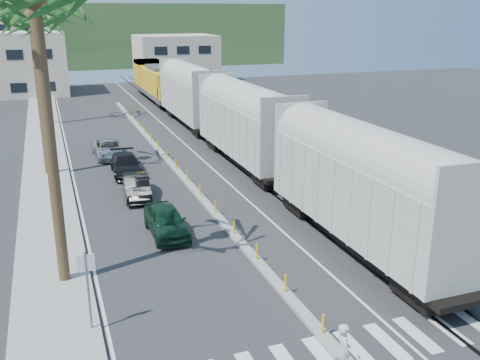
% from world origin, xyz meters
% --- Properties ---
extents(ground, '(140.00, 140.00, 0.00)m').
position_xyz_m(ground, '(0.00, 0.00, 0.00)').
color(ground, '#28282B').
rests_on(ground, ground).
extents(sidewalk, '(3.00, 90.00, 0.15)m').
position_xyz_m(sidewalk, '(-8.50, 25.00, 0.07)').
color(sidewalk, gray).
rests_on(sidewalk, ground).
extents(rails, '(1.56, 100.00, 0.06)m').
position_xyz_m(rails, '(5.00, 28.00, 0.03)').
color(rails, black).
rests_on(rails, ground).
extents(median, '(0.45, 60.00, 0.85)m').
position_xyz_m(median, '(0.00, 19.96, 0.09)').
color(median, gray).
rests_on(median, ground).
extents(crosswalk, '(14.00, 2.20, 0.01)m').
position_xyz_m(crosswalk, '(0.00, -2.00, 0.01)').
color(crosswalk, silver).
rests_on(crosswalk, ground).
extents(lane_markings, '(9.42, 90.00, 0.01)m').
position_xyz_m(lane_markings, '(-2.15, 25.00, 0.00)').
color(lane_markings, silver).
rests_on(lane_markings, ground).
extents(freight_train, '(3.00, 60.94, 5.85)m').
position_xyz_m(freight_train, '(5.00, 25.44, 2.91)').
color(freight_train, '#ACA99E').
rests_on(freight_train, ground).
extents(palm_trees, '(3.50, 37.20, 13.75)m').
position_xyz_m(palm_trees, '(-8.10, 22.70, 10.81)').
color(palm_trees, brown).
rests_on(palm_trees, ground).
extents(street_sign, '(0.60, 0.08, 3.00)m').
position_xyz_m(street_sign, '(-7.30, 2.00, 1.97)').
color(street_sign, slate).
rests_on(street_sign, ground).
extents(buildings, '(38.00, 27.00, 10.00)m').
position_xyz_m(buildings, '(-6.41, 71.66, 4.36)').
color(buildings, '#BFAF98').
rests_on(buildings, ground).
extents(hillside, '(80.00, 20.00, 12.00)m').
position_xyz_m(hillside, '(0.00, 100.00, 6.00)').
color(hillside, '#385628').
rests_on(hillside, ground).
extents(car_lead, '(1.81, 4.28, 1.45)m').
position_xyz_m(car_lead, '(-3.04, 9.36, 0.72)').
color(car_lead, black).
rests_on(car_lead, ground).
extents(car_second, '(2.03, 4.33, 1.36)m').
position_xyz_m(car_second, '(-3.50, 15.41, 0.68)').
color(car_second, black).
rests_on(car_second, ground).
extents(car_third, '(2.19, 4.77, 1.35)m').
position_xyz_m(car_third, '(-3.36, 20.33, 0.67)').
color(car_third, black).
rests_on(car_third, ground).
extents(car_rear, '(2.47, 4.83, 1.30)m').
position_xyz_m(car_rear, '(-3.89, 25.31, 0.65)').
color(car_rear, '#A6A9AB').
rests_on(car_rear, ground).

